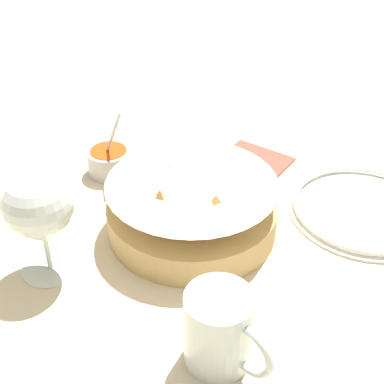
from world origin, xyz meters
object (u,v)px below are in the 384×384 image
(sauce_cup, at_px, (110,160))
(beer_mug, at_px, (219,332))
(food_basket, at_px, (192,209))
(wine_glass, at_px, (38,207))
(side_plate, at_px, (365,209))

(sauce_cup, distance_m, beer_mug, 0.42)
(food_basket, bearing_deg, wine_glass, -110.84)
(food_basket, height_order, wine_glass, wine_glass)
(food_basket, distance_m, wine_glass, 0.22)
(sauce_cup, distance_m, side_plate, 0.42)
(sauce_cup, relative_size, wine_glass, 0.85)
(wine_glass, relative_size, side_plate, 0.66)
(wine_glass, height_order, side_plate, wine_glass)
(sauce_cup, relative_size, side_plate, 0.56)
(side_plate, bearing_deg, beer_mug, -85.64)
(food_basket, height_order, side_plate, food_basket)
(side_plate, bearing_deg, food_basket, -125.90)
(wine_glass, height_order, beer_mug, wine_glass)
(food_basket, height_order, sauce_cup, sauce_cup)
(food_basket, distance_m, side_plate, 0.27)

